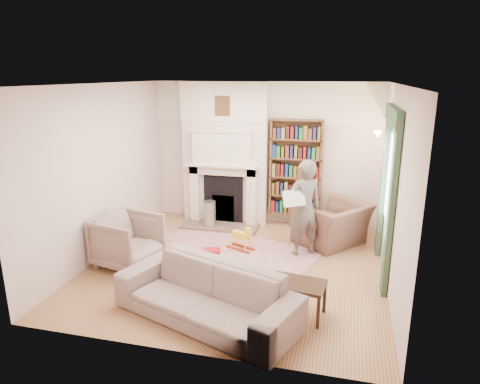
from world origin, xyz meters
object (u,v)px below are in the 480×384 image
(armchair_left, at_px, (128,241))
(man_reading, at_px, (304,208))
(armchair_reading, at_px, (332,224))
(coffee_table, at_px, (296,299))
(rocking_horse, at_px, (241,238))
(bookcase, at_px, (296,168))
(paraffin_heater, at_px, (210,215))
(sofa, at_px, (206,294))

(armchair_left, relative_size, man_reading, 0.55)
(armchair_reading, bearing_deg, armchair_left, -22.07)
(coffee_table, relative_size, rocking_horse, 1.41)
(bookcase, relative_size, armchair_left, 2.07)
(armchair_left, height_order, coffee_table, armchair_left)
(armchair_left, relative_size, paraffin_heater, 1.62)
(coffee_table, bearing_deg, sofa, -153.26)
(armchair_left, distance_m, sofa, 2.08)
(armchair_left, xyz_separation_m, coffee_table, (2.76, -0.83, -0.18))
(coffee_table, height_order, paraffin_heater, paraffin_heater)
(bookcase, xyz_separation_m, coffee_table, (0.43, -3.31, -0.95))
(armchair_reading, relative_size, coffee_table, 1.63)
(sofa, distance_m, man_reading, 2.51)
(armchair_reading, distance_m, sofa, 3.20)
(bookcase, relative_size, rocking_horse, 3.74)
(man_reading, bearing_deg, bookcase, -109.94)
(paraffin_heater, bearing_deg, sofa, -72.83)
(bookcase, height_order, rocking_horse, bookcase)
(armchair_left, distance_m, coffee_table, 2.89)
(armchair_reading, relative_size, rocking_horse, 2.31)
(paraffin_heater, distance_m, rocking_horse, 1.23)
(armchair_reading, bearing_deg, rocking_horse, -26.36)
(armchair_left, bearing_deg, rocking_horse, -44.94)
(armchair_left, distance_m, man_reading, 2.88)
(man_reading, bearing_deg, coffee_table, 60.68)
(bookcase, xyz_separation_m, armchair_reading, (0.77, -0.80, -0.80))
(bookcase, height_order, paraffin_heater, bookcase)
(bookcase, height_order, armchair_reading, bookcase)
(armchair_reading, xyz_separation_m, armchair_left, (-3.09, -1.68, 0.04))
(man_reading, relative_size, rocking_horse, 3.28)
(armchair_left, relative_size, sofa, 0.38)
(armchair_reading, distance_m, rocking_horse, 1.66)
(coffee_table, xyz_separation_m, paraffin_heater, (-2.02, 2.72, 0.05))
(bookcase, bearing_deg, armchair_reading, -46.04)
(man_reading, bearing_deg, paraffin_heater, -55.81)
(paraffin_heater, bearing_deg, coffee_table, -53.47)
(armchair_left, xyz_separation_m, man_reading, (2.64, 1.08, 0.41))
(armchair_reading, relative_size, armchair_left, 1.28)
(armchair_reading, xyz_separation_m, rocking_horse, (-1.51, -0.68, -0.15))
(armchair_left, bearing_deg, paraffin_heater, -8.68)
(armchair_left, distance_m, rocking_horse, 1.89)
(man_reading, height_order, paraffin_heater, man_reading)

